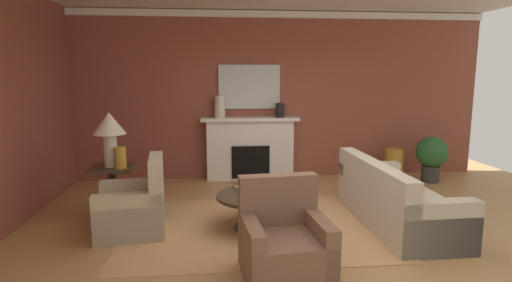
# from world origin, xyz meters

# --- Properties ---
(ground_plane) EXTENTS (9.51, 9.51, 0.00)m
(ground_plane) POSITION_xyz_m (0.00, 0.00, 0.00)
(ground_plane) COLOR tan
(wall_fireplace) EXTENTS (7.91, 0.12, 3.10)m
(wall_fireplace) POSITION_xyz_m (0.00, 2.88, 1.55)
(wall_fireplace) COLOR brown
(wall_fireplace) RESTS_ON ground_plane
(crown_moulding) EXTENTS (7.91, 0.08, 0.12)m
(crown_moulding) POSITION_xyz_m (0.00, 2.80, 3.02)
(crown_moulding) COLOR white
(area_rug) EXTENTS (3.30, 2.36, 0.01)m
(area_rug) POSITION_xyz_m (-0.61, 0.18, 0.01)
(area_rug) COLOR tan
(area_rug) RESTS_ON ground_plane
(fireplace) EXTENTS (1.80, 0.35, 1.17)m
(fireplace) POSITION_xyz_m (-0.48, 2.67, 0.55)
(fireplace) COLOR white
(fireplace) RESTS_ON ground_plane
(mantel_mirror) EXTENTS (1.13, 0.04, 0.81)m
(mantel_mirror) POSITION_xyz_m (-0.48, 2.79, 1.72)
(mantel_mirror) COLOR silver
(sofa) EXTENTS (0.95, 2.12, 0.85)m
(sofa) POSITION_xyz_m (1.20, 0.13, 0.30)
(sofa) COLOR beige
(sofa) RESTS_ON ground_plane
(armchair_near_window) EXTENTS (0.89, 0.89, 0.95)m
(armchair_near_window) POSITION_xyz_m (-2.12, 0.18, 0.31)
(armchair_near_window) COLOR #C1B293
(armchair_near_window) RESTS_ON ground_plane
(armchair_facing_fireplace) EXTENTS (0.87, 0.87, 0.95)m
(armchair_facing_fireplace) POSITION_xyz_m (-0.46, -1.10, 0.31)
(armchair_facing_fireplace) COLOR brown
(armchair_facing_fireplace) RESTS_ON ground_plane
(coffee_table) EXTENTS (1.00, 1.00, 0.45)m
(coffee_table) POSITION_xyz_m (-0.61, 0.18, 0.34)
(coffee_table) COLOR #3D2D1E
(coffee_table) RESTS_ON ground_plane
(side_table) EXTENTS (0.56, 0.56, 0.70)m
(side_table) POSITION_xyz_m (-2.54, 0.85, 0.40)
(side_table) COLOR #3D2D1E
(side_table) RESTS_ON ground_plane
(table_lamp) EXTENTS (0.44, 0.44, 0.75)m
(table_lamp) POSITION_xyz_m (-2.54, 0.85, 1.22)
(table_lamp) COLOR beige
(table_lamp) RESTS_ON side_table
(vase_tall_corner) EXTENTS (0.34, 0.34, 0.58)m
(vase_tall_corner) POSITION_xyz_m (2.19, 2.37, 0.29)
(vase_tall_corner) COLOR #B7892D
(vase_tall_corner) RESTS_ON ground_plane
(vase_mantel_left) EXTENTS (0.19, 0.19, 0.40)m
(vase_mantel_left) POSITION_xyz_m (-1.03, 2.62, 1.37)
(vase_mantel_left) COLOR beige
(vase_mantel_left) RESTS_ON fireplace
(vase_on_side_table) EXTENTS (0.15, 0.15, 0.29)m
(vase_on_side_table) POSITION_xyz_m (-2.39, 0.73, 0.85)
(vase_on_side_table) COLOR #B7892D
(vase_on_side_table) RESTS_ON side_table
(vase_mantel_right) EXTENTS (0.17, 0.17, 0.26)m
(vase_mantel_right) POSITION_xyz_m (0.07, 2.62, 1.30)
(vase_mantel_right) COLOR black
(vase_mantel_right) RESTS_ON fireplace
(book_red_cover) EXTENTS (0.24, 0.24, 0.05)m
(book_red_cover) POSITION_xyz_m (-0.75, 0.35, 0.48)
(book_red_cover) COLOR tan
(book_red_cover) RESTS_ON coffee_table
(potted_plant) EXTENTS (0.56, 0.56, 0.83)m
(potted_plant) POSITION_xyz_m (2.79, 2.15, 0.49)
(potted_plant) COLOR #333333
(potted_plant) RESTS_ON ground_plane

